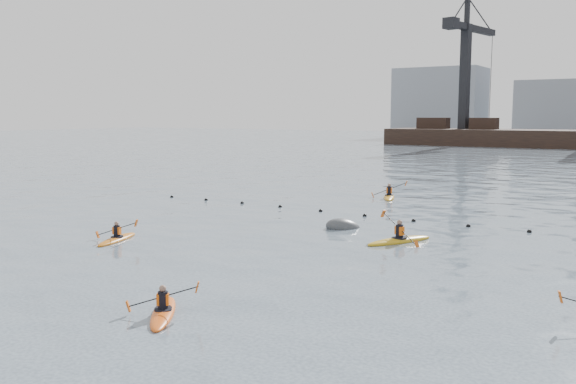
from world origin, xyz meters
name	(u,v)px	position (x,y,z in m)	size (l,w,h in m)	color
ground	(54,349)	(0.00, 0.00, 0.00)	(400.00, 400.00, 0.00)	#3D4A59
float_line	(390,218)	(-0.50, 22.53, 0.03)	(33.24, 0.73, 0.24)	black
kayaker_0	(163,311)	(0.46, 3.39, 0.10)	(2.36, 2.89, 1.09)	#E55815
kayaker_2	(117,238)	(-8.83, 10.06, 0.10)	(2.12, 3.21, 1.15)	#CA6B13
kayaker_3	(399,240)	(2.41, 16.70, 0.11)	(2.36, 3.61, 1.49)	gold
kayaker_5	(389,196)	(-3.90, 30.51, 0.11)	(2.38, 3.62, 1.38)	orange
mooring_buoy	(343,228)	(-1.37, 18.48, 0.00)	(1.94, 1.15, 0.97)	#3B3E40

